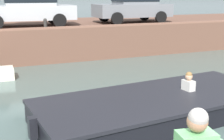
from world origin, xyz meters
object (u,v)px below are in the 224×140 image
object	(u,v)px
motorboat_passing	(169,104)
mooring_bollard_mid	(45,23)
car_left_inner_silver	(28,7)
car_centre_grey	(133,6)

from	to	relation	value
motorboat_passing	mooring_bollard_mid	bearing A→B (deg)	103.07
motorboat_passing	car_left_inner_silver	world-z (taller)	car_left_inner_silver
car_centre_grey	mooring_bollard_mid	xyz separation A→B (m)	(-4.84, -1.43, -0.61)
car_left_inner_silver	mooring_bollard_mid	bearing A→B (deg)	-71.13
mooring_bollard_mid	car_left_inner_silver	bearing A→B (deg)	108.87
car_centre_grey	car_left_inner_silver	bearing A→B (deg)	-179.98
motorboat_passing	car_centre_grey	world-z (taller)	car_centre_grey
motorboat_passing	car_left_inner_silver	size ratio (longest dim) A/B	1.69
motorboat_passing	mooring_bollard_mid	world-z (taller)	mooring_bollard_mid
motorboat_passing	car_centre_grey	distance (m)	9.35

